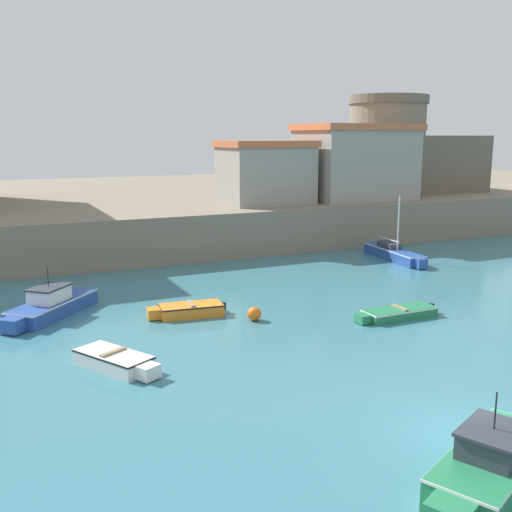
# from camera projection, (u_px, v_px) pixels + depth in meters

# --- Properties ---
(ground_plane) EXTENTS (200.00, 200.00, 0.00)m
(ground_plane) POSITION_uv_depth(u_px,v_px,m) (469.00, 434.00, 16.71)
(ground_plane) COLOR teal
(quay_seawall) EXTENTS (120.00, 40.00, 3.15)m
(quay_seawall) POSITION_uv_depth(u_px,v_px,m) (119.00, 208.00, 56.41)
(quay_seawall) COLOR gray
(quay_seawall) RESTS_ON ground
(dinghy_green_0) EXTENTS (4.23, 1.21, 0.52)m
(dinghy_green_0) POSITION_uv_depth(u_px,v_px,m) (398.00, 313.00, 27.40)
(dinghy_green_0) COLOR #237A4C
(dinghy_green_0) RESTS_ON ground
(motorboat_green_2) EXTENTS (5.27, 3.41, 2.44)m
(motorboat_green_2) POSITION_uv_depth(u_px,v_px,m) (491.00, 466.00, 14.06)
(motorboat_green_2) COLOR #237A4C
(motorboat_green_2) RESTS_ON ground
(sailboat_blue_3) EXTENTS (1.80, 6.50, 4.36)m
(sailboat_blue_3) POSITION_uv_depth(u_px,v_px,m) (394.00, 253.00, 40.34)
(sailboat_blue_3) COLOR #284C9E
(sailboat_blue_3) RESTS_ON ground
(motorboat_blue_4) EXTENTS (4.77, 5.10, 2.32)m
(motorboat_blue_4) POSITION_uv_depth(u_px,v_px,m) (51.00, 305.00, 27.68)
(motorboat_blue_4) COLOR #284C9E
(motorboat_blue_4) RESTS_ON ground
(dinghy_white_5) EXTENTS (2.62, 3.61, 0.64)m
(dinghy_white_5) POSITION_uv_depth(u_px,v_px,m) (116.00, 360.00, 21.39)
(dinghy_white_5) COLOR white
(dinghy_white_5) RESTS_ON ground
(dinghy_orange_7) EXTENTS (3.70, 1.65, 0.62)m
(dinghy_orange_7) POSITION_uv_depth(u_px,v_px,m) (189.00, 310.00, 27.72)
(dinghy_orange_7) COLOR orange
(dinghy_orange_7) RESTS_ON ground
(mooring_buoy) EXTENTS (0.64, 0.64, 0.64)m
(mooring_buoy) POSITION_uv_depth(u_px,v_px,m) (254.00, 314.00, 26.99)
(mooring_buoy) COLOR orange
(mooring_buoy) RESTS_ON ground
(fortress) EXTENTS (13.49, 13.49, 8.83)m
(fortress) POSITION_uv_depth(u_px,v_px,m) (386.00, 156.00, 57.57)
(fortress) COLOR #685E4F
(fortress) RESTS_ON quay_seawall
(harbor_shed_mid_row) EXTENTS (6.70, 5.16, 4.73)m
(harbor_shed_mid_row) POSITION_uv_depth(u_px,v_px,m) (265.00, 172.00, 45.44)
(harbor_shed_mid_row) COLOR gray
(harbor_shed_mid_row) RESTS_ON quay_seawall
(harbor_shed_far_end) EXTENTS (8.88, 6.63, 6.00)m
(harbor_shed_far_end) POSITION_uv_depth(u_px,v_px,m) (355.00, 162.00, 48.50)
(harbor_shed_far_end) COLOR gray
(harbor_shed_far_end) RESTS_ON quay_seawall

